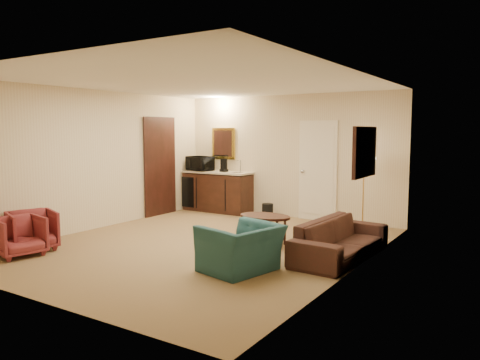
% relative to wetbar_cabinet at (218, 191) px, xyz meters
% --- Properties ---
extents(ground, '(6.00, 6.00, 0.00)m').
position_rel_wetbar_cabinet_xyz_m(ground, '(1.65, -2.72, -0.46)').
color(ground, olive).
rests_on(ground, ground).
extents(room_walls, '(5.02, 6.01, 2.61)m').
position_rel_wetbar_cabinet_xyz_m(room_walls, '(1.55, -1.95, 1.26)').
color(room_walls, beige).
rests_on(room_walls, ground).
extents(wetbar_cabinet, '(1.64, 0.58, 0.92)m').
position_rel_wetbar_cabinet_xyz_m(wetbar_cabinet, '(0.00, 0.00, 0.00)').
color(wetbar_cabinet, '#391B12').
rests_on(wetbar_cabinet, ground).
extents(sofa, '(0.68, 1.95, 0.75)m').
position_rel_wetbar_cabinet_xyz_m(sofa, '(3.80, -2.31, -0.08)').
color(sofa, black).
rests_on(sofa, ground).
extents(teal_armchair, '(0.82, 1.07, 0.83)m').
position_rel_wetbar_cabinet_xyz_m(teal_armchair, '(2.92, -3.62, -0.04)').
color(teal_armchair, '#1E4A4B').
rests_on(teal_armchair, ground).
extents(rose_chair_near, '(0.71, 0.74, 0.65)m').
position_rel_wetbar_cabinet_xyz_m(rose_chair_near, '(-0.25, -4.72, -0.14)').
color(rose_chair_near, maroon).
rests_on(rose_chair_near, ground).
extents(rose_chair_far, '(0.81, 0.83, 0.68)m').
position_rel_wetbar_cabinet_xyz_m(rose_chair_far, '(-0.39, -4.41, -0.12)').
color(rose_chair_far, maroon).
rests_on(rose_chair_far, ground).
extents(coffee_table, '(0.92, 0.67, 0.49)m').
position_rel_wetbar_cabinet_xyz_m(coffee_table, '(2.49, -2.22, -0.21)').
color(coffee_table, black).
rests_on(coffee_table, ground).
extents(floor_lamp, '(0.46, 0.46, 1.64)m').
position_rel_wetbar_cabinet_xyz_m(floor_lamp, '(3.49, -0.32, 0.36)').
color(floor_lamp, '#BA8E3E').
rests_on(floor_lamp, ground).
extents(waste_bin, '(0.29, 0.29, 0.30)m').
position_rel_wetbar_cabinet_xyz_m(waste_bin, '(1.35, -0.07, -0.31)').
color(waste_bin, black).
rests_on(waste_bin, ground).
extents(microwave, '(0.66, 0.46, 0.41)m').
position_rel_wetbar_cabinet_xyz_m(microwave, '(-0.46, -0.06, 0.66)').
color(microwave, black).
rests_on(microwave, wetbar_cabinet).
extents(coffee_maker, '(0.17, 0.17, 0.30)m').
position_rel_wetbar_cabinet_xyz_m(coffee_maker, '(0.17, 0.01, 0.61)').
color(coffee_maker, black).
rests_on(coffee_maker, wetbar_cabinet).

